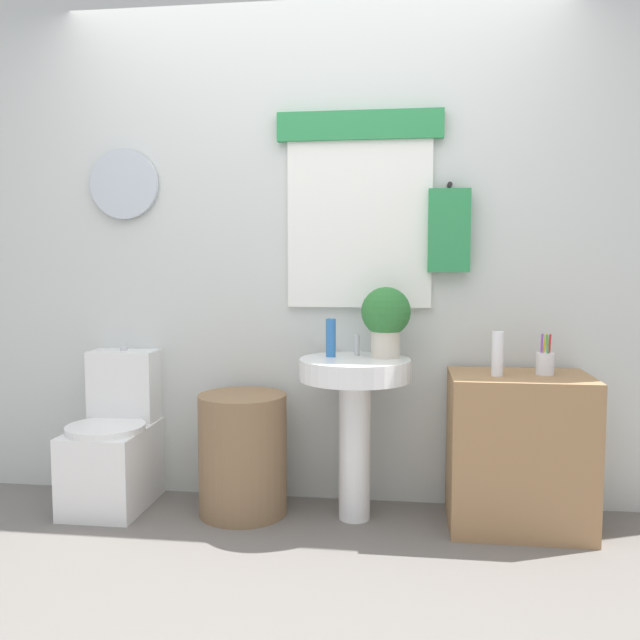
{
  "coord_description": "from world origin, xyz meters",
  "views": [
    {
      "loc": [
        0.47,
        -2.2,
        1.22
      ],
      "look_at": [
        0.08,
        0.8,
        0.95
      ],
      "focal_mm": 37.06,
      "sensor_mm": 36.0,
      "label": 1
    }
  ],
  "objects_px": {
    "toilet": "(115,446)",
    "pedestal_sink": "(355,398)",
    "soap_bottle": "(331,338)",
    "toothbrush_cup": "(545,363)",
    "wooden_cabinet": "(519,451)",
    "laundry_hamper": "(243,454)",
    "potted_plant": "(386,317)",
    "lotion_bottle": "(498,354)"
  },
  "relations": [
    {
      "from": "wooden_cabinet",
      "to": "laundry_hamper",
      "type": "bearing_deg",
      "value": 180.0
    },
    {
      "from": "potted_plant",
      "to": "pedestal_sink",
      "type": "bearing_deg",
      "value": -156.8
    },
    {
      "from": "potted_plant",
      "to": "toothbrush_cup",
      "type": "distance_m",
      "value": 0.75
    },
    {
      "from": "toothbrush_cup",
      "to": "soap_bottle",
      "type": "bearing_deg",
      "value": 178.27
    },
    {
      "from": "laundry_hamper",
      "to": "toothbrush_cup",
      "type": "height_order",
      "value": "toothbrush_cup"
    },
    {
      "from": "potted_plant",
      "to": "lotion_bottle",
      "type": "xyz_separation_m",
      "value": [
        0.5,
        -0.1,
        -0.15
      ]
    },
    {
      "from": "soap_bottle",
      "to": "toilet",
      "type": "bearing_deg",
      "value": -179.26
    },
    {
      "from": "soap_bottle",
      "to": "laundry_hamper",
      "type": "bearing_deg",
      "value": -173.26
    },
    {
      "from": "soap_bottle",
      "to": "potted_plant",
      "type": "height_order",
      "value": "potted_plant"
    },
    {
      "from": "toilet",
      "to": "wooden_cabinet",
      "type": "relative_size",
      "value": 1.11
    },
    {
      "from": "soap_bottle",
      "to": "toothbrush_cup",
      "type": "relative_size",
      "value": 0.99
    },
    {
      "from": "lotion_bottle",
      "to": "pedestal_sink",
      "type": "bearing_deg",
      "value": 176.44
    },
    {
      "from": "wooden_cabinet",
      "to": "lotion_bottle",
      "type": "bearing_deg",
      "value": -160.0
    },
    {
      "from": "lotion_bottle",
      "to": "toothbrush_cup",
      "type": "xyz_separation_m",
      "value": [
        0.22,
        0.06,
        -0.05
      ]
    },
    {
      "from": "potted_plant",
      "to": "soap_bottle",
      "type": "bearing_deg",
      "value": -177.8
    },
    {
      "from": "toilet",
      "to": "soap_bottle",
      "type": "height_order",
      "value": "soap_bottle"
    },
    {
      "from": "toilet",
      "to": "pedestal_sink",
      "type": "distance_m",
      "value": 1.24
    },
    {
      "from": "pedestal_sink",
      "to": "toilet",
      "type": "bearing_deg",
      "value": 178.3
    },
    {
      "from": "laundry_hamper",
      "to": "wooden_cabinet",
      "type": "bearing_deg",
      "value": 0.0
    },
    {
      "from": "laundry_hamper",
      "to": "pedestal_sink",
      "type": "relative_size",
      "value": 0.76
    },
    {
      "from": "potted_plant",
      "to": "lotion_bottle",
      "type": "relative_size",
      "value": 1.67
    },
    {
      "from": "laundry_hamper",
      "to": "lotion_bottle",
      "type": "distance_m",
      "value": 1.3
    },
    {
      "from": "soap_bottle",
      "to": "lotion_bottle",
      "type": "bearing_deg",
      "value": -6.72
    },
    {
      "from": "wooden_cabinet",
      "to": "pedestal_sink",
      "type": "bearing_deg",
      "value": -180.0
    },
    {
      "from": "laundry_hamper",
      "to": "potted_plant",
      "type": "xyz_separation_m",
      "value": [
        0.68,
        0.06,
        0.67
      ]
    },
    {
      "from": "laundry_hamper",
      "to": "lotion_bottle",
      "type": "relative_size",
      "value": 2.92
    },
    {
      "from": "toothbrush_cup",
      "to": "pedestal_sink",
      "type": "bearing_deg",
      "value": -178.65
    },
    {
      "from": "toilet",
      "to": "lotion_bottle",
      "type": "xyz_separation_m",
      "value": [
        1.85,
        -0.08,
        0.51
      ]
    },
    {
      "from": "toilet",
      "to": "soap_bottle",
      "type": "bearing_deg",
      "value": 0.74
    },
    {
      "from": "pedestal_sink",
      "to": "toothbrush_cup",
      "type": "relative_size",
      "value": 4.15
    },
    {
      "from": "wooden_cabinet",
      "to": "potted_plant",
      "type": "xyz_separation_m",
      "value": [
        -0.61,
        0.06,
        0.61
      ]
    },
    {
      "from": "laundry_hamper",
      "to": "soap_bottle",
      "type": "distance_m",
      "value": 0.71
    },
    {
      "from": "wooden_cabinet",
      "to": "toothbrush_cup",
      "type": "height_order",
      "value": "toothbrush_cup"
    },
    {
      "from": "lotion_bottle",
      "to": "toilet",
      "type": "bearing_deg",
      "value": 177.65
    },
    {
      "from": "wooden_cabinet",
      "to": "soap_bottle",
      "type": "height_order",
      "value": "soap_bottle"
    },
    {
      "from": "pedestal_sink",
      "to": "soap_bottle",
      "type": "xyz_separation_m",
      "value": [
        -0.12,
        0.05,
        0.28
      ]
    },
    {
      "from": "laundry_hamper",
      "to": "pedestal_sink",
      "type": "distance_m",
      "value": 0.62
    },
    {
      "from": "potted_plant",
      "to": "laundry_hamper",
      "type": "bearing_deg",
      "value": -174.98
    },
    {
      "from": "pedestal_sink",
      "to": "potted_plant",
      "type": "bearing_deg",
      "value": 23.2
    },
    {
      "from": "wooden_cabinet",
      "to": "potted_plant",
      "type": "relative_size",
      "value": 2.12
    },
    {
      "from": "toothbrush_cup",
      "to": "potted_plant",
      "type": "bearing_deg",
      "value": 176.86
    },
    {
      "from": "pedestal_sink",
      "to": "lotion_bottle",
      "type": "bearing_deg",
      "value": -3.56
    }
  ]
}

